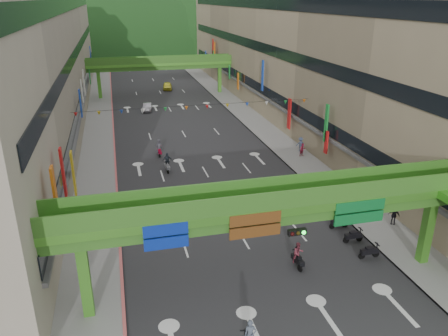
# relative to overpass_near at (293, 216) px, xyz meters

# --- Properties ---
(road_slab) EXTENTS (18.00, 140.00, 0.02)m
(road_slab) POSITION_rel_overpass_near_xyz_m (-0.93, 44.62, -5.20)
(road_slab) COLOR #28282B
(road_slab) RESTS_ON ground
(sidewalk_left) EXTENTS (4.00, 140.00, 0.15)m
(sidewalk_left) POSITION_rel_overpass_near_xyz_m (-11.93, 44.62, -5.13)
(sidewalk_left) COLOR gray
(sidewalk_left) RESTS_ON ground
(sidewalk_right) EXTENTS (4.00, 140.00, 0.15)m
(sidewalk_right) POSITION_rel_overpass_near_xyz_m (10.07, 44.62, -5.13)
(sidewalk_right) COLOR gray
(sidewalk_right) RESTS_ON ground
(curb_left) EXTENTS (0.20, 140.00, 0.18)m
(curb_left) POSITION_rel_overpass_near_xyz_m (-10.03, 44.62, -5.12)
(curb_left) COLOR #CC5959
(curb_left) RESTS_ON ground
(curb_right) EXTENTS (0.20, 140.00, 0.18)m
(curb_right) POSITION_rel_overpass_near_xyz_m (8.17, 44.62, -5.12)
(curb_right) COLOR gray
(curb_right) RESTS_ON ground
(building_row_left) EXTENTS (12.80, 95.00, 19.00)m
(building_row_left) POSITION_rel_overpass_near_xyz_m (-19.86, 44.62, 4.25)
(building_row_left) COLOR #9E937F
(building_row_left) RESTS_ON ground
(building_row_right) EXTENTS (12.80, 95.00, 19.00)m
(building_row_right) POSITION_rel_overpass_near_xyz_m (18.00, 44.62, 4.25)
(building_row_right) COLOR gray
(building_row_right) RESTS_ON ground
(overpass_near) EXTENTS (28.00, 12.27, 7.10)m
(overpass_near) POSITION_rel_overpass_near_xyz_m (0.00, 0.00, 0.00)
(overpass_near) COLOR #4C9E2D
(overpass_near) RESTS_ON ground
(overpass_far) EXTENTS (28.00, 2.20, 7.10)m
(overpass_far) POSITION_rel_overpass_near_xyz_m (-0.93, 59.62, 0.20)
(overpass_far) COLOR #4C9E2D
(overpass_far) RESTS_ON ground
(hill_left) EXTENTS (168.00, 140.00, 112.00)m
(hill_left) POSITION_rel_overpass_near_xyz_m (-15.93, 154.62, -5.21)
(hill_left) COLOR #1C4419
(hill_left) RESTS_ON ground
(hill_right) EXTENTS (208.00, 176.00, 128.00)m
(hill_right) POSITION_rel_overpass_near_xyz_m (24.07, 174.62, -5.21)
(hill_right) COLOR #1C4419
(hill_right) RESTS_ON ground
(bunting_string) EXTENTS (26.00, 0.36, 0.47)m
(bunting_string) POSITION_rel_overpass_near_xyz_m (-0.93, 24.62, 0.75)
(bunting_string) COLOR black
(bunting_string) RESTS_ON ground
(scooter_rider_mid) EXTENTS (0.80, 1.60, 1.87)m
(scooter_rider_mid) POSITION_rel_overpass_near_xyz_m (1.59, 2.24, -4.26)
(scooter_rider_mid) COLOR black
(scooter_rider_mid) RESTS_ON ground
(scooter_rider_left) EXTENTS (1.05, 1.60, 2.09)m
(scooter_rider_left) POSITION_rel_overpass_near_xyz_m (-4.74, 21.65, -4.15)
(scooter_rider_left) COLOR gray
(scooter_rider_left) RESTS_ON ground
(scooter_rider_far) EXTENTS (0.83, 1.60, 1.97)m
(scooter_rider_far) POSITION_rel_overpass_near_xyz_m (-5.04, 26.77, -4.21)
(scooter_rider_far) COLOR maroon
(scooter_rider_far) RESTS_ON ground
(parked_scooter_row) EXTENTS (1.60, 9.35, 1.08)m
(parked_scooter_row) POSITION_rel_overpass_near_xyz_m (6.87, 6.41, -4.68)
(parked_scooter_row) COLOR black
(parked_scooter_row) RESTS_ON ground
(car_silver) EXTENTS (1.91, 3.90, 1.23)m
(car_silver) POSITION_rel_overpass_near_xyz_m (-4.52, 48.55, -4.59)
(car_silver) COLOR #A8A6AE
(car_silver) RESTS_ON ground
(car_yellow) EXTENTS (2.15, 4.30, 1.41)m
(car_yellow) POSITION_rel_overpass_near_xyz_m (0.76, 64.89, -4.50)
(car_yellow) COLOR yellow
(car_yellow) RESTS_ON ground
(pedestrian_red) EXTENTS (0.87, 0.77, 1.50)m
(pedestrian_red) POSITION_rel_overpass_near_xyz_m (10.74, 22.32, -4.45)
(pedestrian_red) COLOR #A51F3A
(pedestrian_red) RESTS_ON ground
(pedestrian_dark) EXTENTS (0.93, 0.80, 1.49)m
(pedestrian_dark) POSITION_rel_overpass_near_xyz_m (11.27, 5.73, -4.46)
(pedestrian_dark) COLOR black
(pedestrian_dark) RESTS_ON ground
(pedestrian_blue) EXTENTS (0.80, 0.56, 1.63)m
(pedestrian_blue) POSITION_rel_overpass_near_xyz_m (11.27, 24.15, -4.39)
(pedestrian_blue) COLOR #36425E
(pedestrian_blue) RESTS_ON ground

